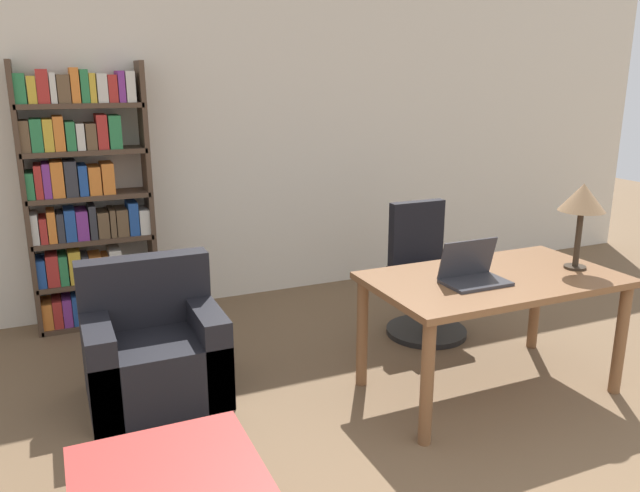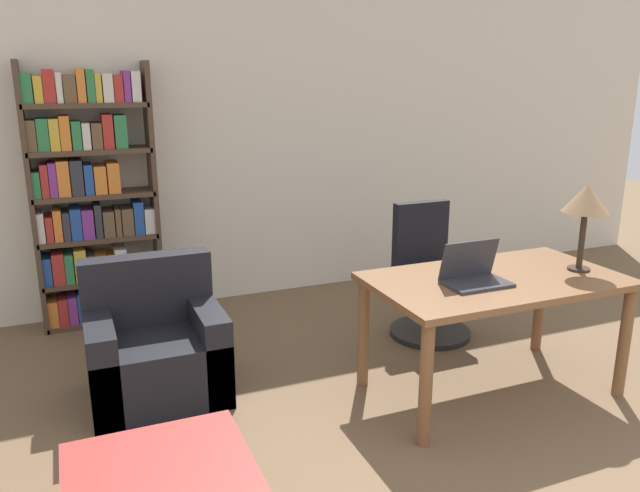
{
  "view_description": "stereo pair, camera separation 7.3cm",
  "coord_description": "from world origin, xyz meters",
  "px_view_note": "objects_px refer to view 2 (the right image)",
  "views": [
    {
      "loc": [
        -1.87,
        -0.54,
        1.88
      ],
      "look_at": [
        -0.55,
        2.45,
        0.98
      ],
      "focal_mm": 35.0,
      "sensor_mm": 36.0,
      "label": 1
    },
    {
      "loc": [
        -1.81,
        -0.57,
        1.88
      ],
      "look_at": [
        -0.55,
        2.45,
        0.98
      ],
      "focal_mm": 35.0,
      "sensor_mm": 36.0,
      "label": 2
    }
  ],
  "objects_px": {
    "laptop": "(474,275)",
    "bookshelf": "(90,202)",
    "desk": "(495,293)",
    "table_lamp": "(586,201)",
    "armchair": "(156,351)",
    "office_chair": "(428,279)",
    "side_table_blue": "(160,483)"
  },
  "relations": [
    {
      "from": "laptop",
      "to": "bookshelf",
      "type": "relative_size",
      "value": 0.18
    },
    {
      "from": "desk",
      "to": "table_lamp",
      "type": "xyz_separation_m",
      "value": [
        0.56,
        -0.07,
        0.52
      ]
    },
    {
      "from": "laptop",
      "to": "bookshelf",
      "type": "xyz_separation_m",
      "value": [
        -1.94,
        2.13,
        0.18
      ]
    },
    {
      "from": "table_lamp",
      "to": "bookshelf",
      "type": "height_order",
      "value": "bookshelf"
    },
    {
      "from": "desk",
      "to": "armchair",
      "type": "bearing_deg",
      "value": 158.85
    },
    {
      "from": "armchair",
      "to": "office_chair",
      "type": "bearing_deg",
      "value": 5.46
    },
    {
      "from": "bookshelf",
      "to": "desk",
      "type": "bearing_deg",
      "value": -44.45
    },
    {
      "from": "office_chair",
      "to": "side_table_blue",
      "type": "bearing_deg",
      "value": -142.41
    },
    {
      "from": "side_table_blue",
      "to": "armchair",
      "type": "distance_m",
      "value": 1.53
    },
    {
      "from": "side_table_blue",
      "to": "laptop",
      "type": "bearing_deg",
      "value": 21.26
    },
    {
      "from": "side_table_blue",
      "to": "bookshelf",
      "type": "height_order",
      "value": "bookshelf"
    },
    {
      "from": "side_table_blue",
      "to": "desk",
      "type": "bearing_deg",
      "value": 20.45
    },
    {
      "from": "table_lamp",
      "to": "side_table_blue",
      "type": "height_order",
      "value": "table_lamp"
    },
    {
      "from": "laptop",
      "to": "table_lamp",
      "type": "distance_m",
      "value": 0.84
    },
    {
      "from": "side_table_blue",
      "to": "bookshelf",
      "type": "xyz_separation_m",
      "value": [
        -0.05,
        2.87,
        0.52
      ]
    },
    {
      "from": "side_table_blue",
      "to": "office_chair",
      "type": "bearing_deg",
      "value": 37.59
    },
    {
      "from": "table_lamp",
      "to": "bookshelf",
      "type": "bearing_deg",
      "value": 141.15
    },
    {
      "from": "desk",
      "to": "laptop",
      "type": "height_order",
      "value": "laptop"
    },
    {
      "from": "side_table_blue",
      "to": "bookshelf",
      "type": "distance_m",
      "value": 2.91
    },
    {
      "from": "table_lamp",
      "to": "bookshelf",
      "type": "xyz_separation_m",
      "value": [
        -2.69,
        2.16,
        -0.2
      ]
    },
    {
      "from": "table_lamp",
      "to": "armchair",
      "type": "relative_size",
      "value": 0.64
    },
    {
      "from": "laptop",
      "to": "side_table_blue",
      "type": "relative_size",
      "value": 0.55
    },
    {
      "from": "desk",
      "to": "bookshelf",
      "type": "relative_size",
      "value": 0.75
    },
    {
      "from": "office_chair",
      "to": "side_table_blue",
      "type": "relative_size",
      "value": 1.46
    },
    {
      "from": "laptop",
      "to": "armchair",
      "type": "bearing_deg",
      "value": 155.53
    },
    {
      "from": "laptop",
      "to": "bookshelf",
      "type": "bearing_deg",
      "value": 132.29
    },
    {
      "from": "office_chair",
      "to": "bookshelf",
      "type": "relative_size",
      "value": 0.49
    },
    {
      "from": "table_lamp",
      "to": "bookshelf",
      "type": "distance_m",
      "value": 3.46
    },
    {
      "from": "armchair",
      "to": "side_table_blue",
      "type": "bearing_deg",
      "value": -97.25
    },
    {
      "from": "bookshelf",
      "to": "laptop",
      "type": "bearing_deg",
      "value": -47.71
    },
    {
      "from": "desk",
      "to": "laptop",
      "type": "relative_size",
      "value": 4.08
    },
    {
      "from": "desk",
      "to": "side_table_blue",
      "type": "bearing_deg",
      "value": -159.55
    }
  ]
}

